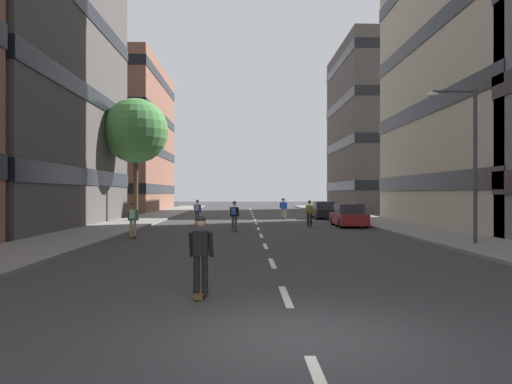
{
  "coord_description": "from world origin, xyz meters",
  "views": [
    {
      "loc": [
        -0.92,
        -7.64,
        2.28
      ],
      "look_at": [
        0.0,
        28.7,
        2.32
      ],
      "focal_mm": 34.13,
      "sensor_mm": 36.0,
      "label": 1
    }
  ],
  "objects_px": {
    "skater_5": "(283,207)",
    "parked_car_mid": "(349,216)",
    "skater_2": "(201,252)",
    "skater_6": "(309,212)",
    "streetlamp_right": "(467,148)",
    "parked_car_near": "(324,211)",
    "street_tree_near": "(136,131)",
    "skater_0": "(284,208)",
    "skater_4": "(197,210)",
    "skater_3": "(234,214)",
    "skater_1": "(133,218)"
  },
  "relations": [
    {
      "from": "parked_car_mid",
      "to": "parked_car_near",
      "type": "bearing_deg",
      "value": 90.0
    },
    {
      "from": "skater_0",
      "to": "skater_5",
      "type": "height_order",
      "value": "same"
    },
    {
      "from": "skater_6",
      "to": "skater_1",
      "type": "bearing_deg",
      "value": -142.47
    },
    {
      "from": "skater_5",
      "to": "skater_0",
      "type": "bearing_deg",
      "value": -90.58
    },
    {
      "from": "skater_0",
      "to": "skater_4",
      "type": "height_order",
      "value": "same"
    },
    {
      "from": "streetlamp_right",
      "to": "skater_2",
      "type": "distance_m",
      "value": 14.45
    },
    {
      "from": "parked_car_near",
      "to": "skater_3",
      "type": "distance_m",
      "value": 15.96
    },
    {
      "from": "skater_2",
      "to": "skater_4",
      "type": "bearing_deg",
      "value": 95.64
    },
    {
      "from": "parked_car_mid",
      "to": "skater_4",
      "type": "distance_m",
      "value": 10.63
    },
    {
      "from": "parked_car_mid",
      "to": "streetlamp_right",
      "type": "relative_size",
      "value": 0.68
    },
    {
      "from": "parked_car_near",
      "to": "skater_3",
      "type": "xyz_separation_m",
      "value": [
        -7.55,
        -14.06,
        0.32
      ]
    },
    {
      "from": "skater_0",
      "to": "skater_4",
      "type": "bearing_deg",
      "value": -135.75
    },
    {
      "from": "skater_6",
      "to": "streetlamp_right",
      "type": "bearing_deg",
      "value": -66.88
    },
    {
      "from": "skater_4",
      "to": "skater_1",
      "type": "bearing_deg",
      "value": -102.07
    },
    {
      "from": "skater_3",
      "to": "skater_0",
      "type": "bearing_deg",
      "value": 72.9
    },
    {
      "from": "parked_car_near",
      "to": "skater_4",
      "type": "bearing_deg",
      "value": -143.45
    },
    {
      "from": "street_tree_near",
      "to": "parked_car_near",
      "type": "bearing_deg",
      "value": 17.75
    },
    {
      "from": "streetlamp_right",
      "to": "skater_1",
      "type": "relative_size",
      "value": 3.65
    },
    {
      "from": "skater_6",
      "to": "skater_4",
      "type": "bearing_deg",
      "value": 160.07
    },
    {
      "from": "streetlamp_right",
      "to": "skater_4",
      "type": "height_order",
      "value": "streetlamp_right"
    },
    {
      "from": "street_tree_near",
      "to": "streetlamp_right",
      "type": "height_order",
      "value": "street_tree_near"
    },
    {
      "from": "skater_3",
      "to": "parked_car_mid",
      "type": "bearing_deg",
      "value": 27.21
    },
    {
      "from": "street_tree_near",
      "to": "skater_4",
      "type": "distance_m",
      "value": 8.26
    },
    {
      "from": "skater_3",
      "to": "skater_4",
      "type": "relative_size",
      "value": 1.0
    },
    {
      "from": "skater_6",
      "to": "skater_3",
      "type": "bearing_deg",
      "value": -143.49
    },
    {
      "from": "parked_car_mid",
      "to": "skater_6",
      "type": "height_order",
      "value": "skater_6"
    },
    {
      "from": "parked_car_mid",
      "to": "street_tree_near",
      "type": "relative_size",
      "value": 0.47
    },
    {
      "from": "skater_5",
      "to": "skater_6",
      "type": "bearing_deg",
      "value": -85.47
    },
    {
      "from": "skater_0",
      "to": "skater_1",
      "type": "height_order",
      "value": "same"
    },
    {
      "from": "parked_car_near",
      "to": "streetlamp_right",
      "type": "relative_size",
      "value": 0.68
    },
    {
      "from": "skater_0",
      "to": "skater_3",
      "type": "relative_size",
      "value": 1.0
    },
    {
      "from": "skater_2",
      "to": "skater_5",
      "type": "bearing_deg",
      "value": 82.3
    },
    {
      "from": "street_tree_near",
      "to": "skater_1",
      "type": "xyz_separation_m",
      "value": [
        2.76,
        -13.13,
        -5.99
      ]
    },
    {
      "from": "skater_0",
      "to": "skater_1",
      "type": "bearing_deg",
      "value": -117.91
    },
    {
      "from": "skater_3",
      "to": "skater_5",
      "type": "xyz_separation_m",
      "value": [
        4.02,
        14.73,
        0.0
      ]
    },
    {
      "from": "street_tree_near",
      "to": "skater_0",
      "type": "bearing_deg",
      "value": 18.11
    },
    {
      "from": "skater_4",
      "to": "parked_car_mid",
      "type": "bearing_deg",
      "value": -13.73
    },
    {
      "from": "parked_car_mid",
      "to": "skater_2",
      "type": "relative_size",
      "value": 2.47
    },
    {
      "from": "parked_car_mid",
      "to": "skater_6",
      "type": "xyz_separation_m",
      "value": [
        -2.66,
        -0.26,
        0.32
      ]
    },
    {
      "from": "skater_2",
      "to": "street_tree_near",
      "type": "bearing_deg",
      "value": 105.29
    },
    {
      "from": "skater_5",
      "to": "parked_car_mid",
      "type": "bearing_deg",
      "value": -71.94
    },
    {
      "from": "streetlamp_right",
      "to": "skater_0",
      "type": "distance_m",
      "value": 22.22
    },
    {
      "from": "streetlamp_right",
      "to": "skater_0",
      "type": "relative_size",
      "value": 3.65
    },
    {
      "from": "skater_1",
      "to": "skater_4",
      "type": "distance_m",
      "value": 10.61
    },
    {
      "from": "skater_1",
      "to": "skater_3",
      "type": "relative_size",
      "value": 1.0
    },
    {
      "from": "parked_car_mid",
      "to": "street_tree_near",
      "type": "bearing_deg",
      "value": 160.97
    },
    {
      "from": "skater_0",
      "to": "street_tree_near",
      "type": "bearing_deg",
      "value": -161.89
    },
    {
      "from": "skater_4",
      "to": "skater_3",
      "type": "bearing_deg",
      "value": -66.61
    },
    {
      "from": "skater_0",
      "to": "skater_5",
      "type": "relative_size",
      "value": 1.0
    },
    {
      "from": "skater_1",
      "to": "skater_6",
      "type": "relative_size",
      "value": 1.0
    }
  ]
}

